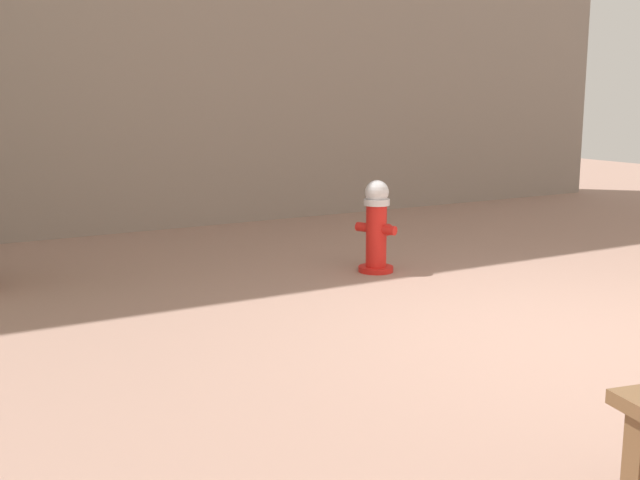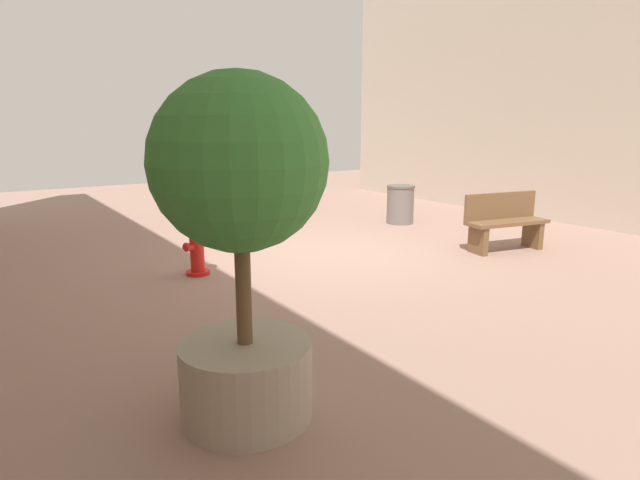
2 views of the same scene
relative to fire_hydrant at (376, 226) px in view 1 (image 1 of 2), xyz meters
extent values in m
plane|color=#9E7A6B|center=(-2.31, 0.00, -0.44)|extent=(23.40, 23.40, 0.00)
cylinder|color=red|center=(0.00, 0.01, -0.41)|extent=(0.33, 0.33, 0.05)
cylinder|color=red|center=(0.00, 0.01, -0.09)|extent=(0.20, 0.20, 0.59)
cylinder|color=silver|center=(0.00, 0.01, 0.23)|extent=(0.24, 0.24, 0.06)
sphere|color=silver|center=(0.00, 0.01, 0.32)|extent=(0.23, 0.23, 0.23)
cylinder|color=red|center=(0.13, 0.06, -0.02)|extent=(0.15, 0.13, 0.09)
cylinder|color=red|center=(-0.13, -0.05, -0.02)|extent=(0.15, 0.13, 0.09)
cylinder|color=red|center=(0.06, -0.14, -0.06)|extent=(0.16, 0.17, 0.11)
camera|label=1|loc=(-6.05, 4.08, 1.25)|focal=44.07mm
camera|label=2|loc=(2.56, 6.90, 1.67)|focal=29.65mm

